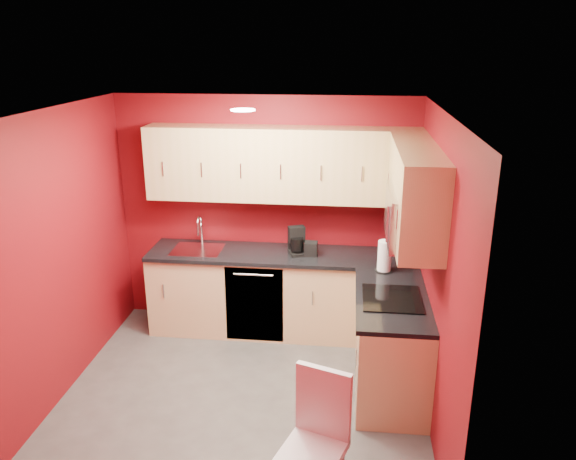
% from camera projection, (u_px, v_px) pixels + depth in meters
% --- Properties ---
extents(floor, '(3.20, 3.20, 0.00)m').
position_uv_depth(floor, '(244.00, 393.00, 5.06)').
color(floor, '#504E4B').
rests_on(floor, ground).
extents(ceiling, '(3.20, 3.20, 0.00)m').
position_uv_depth(ceiling, '(235.00, 113.00, 4.26)').
color(ceiling, white).
rests_on(ceiling, wall_back).
extents(wall_back, '(3.20, 0.00, 3.20)m').
position_uv_depth(wall_back, '(267.00, 213.00, 6.07)').
color(wall_back, maroon).
rests_on(wall_back, floor).
extents(wall_front, '(3.20, 0.00, 3.20)m').
position_uv_depth(wall_front, '(190.00, 363.00, 3.25)').
color(wall_front, maroon).
rests_on(wall_front, floor).
extents(wall_left, '(0.00, 3.00, 3.00)m').
position_uv_depth(wall_left, '(57.00, 257.00, 4.83)').
color(wall_left, maroon).
rests_on(wall_left, floor).
extents(wall_right, '(0.00, 3.00, 3.00)m').
position_uv_depth(wall_right, '(436.00, 273.00, 4.49)').
color(wall_right, maroon).
rests_on(wall_right, floor).
extents(base_cabinets_back, '(2.80, 0.60, 0.87)m').
position_uv_depth(base_cabinets_back, '(282.00, 294.00, 6.03)').
color(base_cabinets_back, tan).
rests_on(base_cabinets_back, floor).
extents(base_cabinets_right, '(0.60, 1.30, 0.87)m').
position_uv_depth(base_cabinets_right, '(391.00, 345.00, 5.02)').
color(base_cabinets_right, tan).
rests_on(base_cabinets_right, floor).
extents(countertop_back, '(2.80, 0.63, 0.04)m').
position_uv_depth(countertop_back, '(281.00, 255.00, 5.87)').
color(countertop_back, black).
rests_on(countertop_back, base_cabinets_back).
extents(countertop_right, '(0.63, 1.27, 0.04)m').
position_uv_depth(countertop_right, '(392.00, 299.00, 4.86)').
color(countertop_right, black).
rests_on(countertop_right, base_cabinets_right).
extents(upper_cabinets_back, '(2.80, 0.35, 0.75)m').
position_uv_depth(upper_cabinets_back, '(283.00, 164.00, 5.70)').
color(upper_cabinets_back, tan).
rests_on(upper_cabinets_back, wall_back).
extents(upper_cabinets_right, '(0.35, 1.55, 0.75)m').
position_uv_depth(upper_cabinets_right, '(414.00, 182.00, 4.72)').
color(upper_cabinets_right, tan).
rests_on(upper_cabinets_right, wall_right).
extents(microwave, '(0.42, 0.76, 0.42)m').
position_uv_depth(microwave, '(412.00, 216.00, 4.57)').
color(microwave, silver).
rests_on(microwave, upper_cabinets_right).
extents(cooktop, '(0.50, 0.55, 0.01)m').
position_uv_depth(cooktop, '(392.00, 299.00, 4.82)').
color(cooktop, black).
rests_on(cooktop, countertop_right).
extents(sink, '(0.52, 0.42, 0.35)m').
position_uv_depth(sink, '(198.00, 246.00, 5.96)').
color(sink, silver).
rests_on(sink, countertop_back).
extents(dishwasher_front, '(0.60, 0.02, 0.82)m').
position_uv_depth(dishwasher_front, '(254.00, 305.00, 5.78)').
color(dishwasher_front, black).
rests_on(dishwasher_front, base_cabinets_back).
extents(downlight, '(0.20, 0.20, 0.01)m').
position_uv_depth(downlight, '(243.00, 110.00, 4.55)').
color(downlight, white).
rests_on(downlight, ceiling).
extents(coffee_maker, '(0.23, 0.27, 0.28)m').
position_uv_depth(coffee_maker, '(298.00, 241.00, 5.80)').
color(coffee_maker, black).
rests_on(coffee_maker, countertop_back).
extents(napkin_holder, '(0.13, 0.13, 0.14)m').
position_uv_depth(napkin_holder, '(311.00, 249.00, 5.79)').
color(napkin_holder, black).
rests_on(napkin_holder, countertop_back).
extents(paper_towel, '(0.21, 0.21, 0.31)m').
position_uv_depth(paper_towel, '(384.00, 256.00, 5.36)').
color(paper_towel, white).
rests_on(paper_towel, countertop_right).
extents(dining_chair, '(0.50, 0.52, 0.97)m').
position_uv_depth(dining_chair, '(313.00, 445.00, 3.70)').
color(dining_chair, silver).
rests_on(dining_chair, floor).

